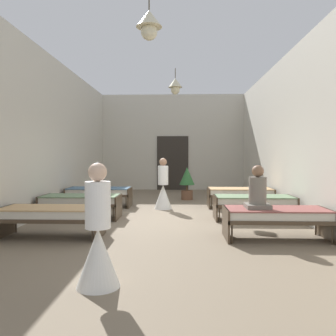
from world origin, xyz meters
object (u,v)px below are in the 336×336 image
(bed_left_row_0, at_px, (52,214))
(bed_right_row_2, at_px, (240,193))
(bed_left_row_2, at_px, (99,192))
(nurse_mid_aisle, at_px, (163,191))
(nurse_near_aisle, at_px, (98,242))
(bed_right_row_1, at_px, (254,201))
(patient_seated_primary, at_px, (258,192))
(bed_right_row_0, at_px, (276,216))
(potted_plant, at_px, (187,180))
(bed_left_row_1, at_px, (81,201))

(bed_left_row_0, xyz_separation_m, bed_right_row_2, (4.22, 3.80, 0.00))
(bed_left_row_2, bearing_deg, nurse_mid_aisle, -9.68)
(bed_right_row_2, bearing_deg, bed_left_row_2, 180.00)
(bed_left_row_2, height_order, nurse_near_aisle, nurse_near_aisle)
(nurse_mid_aisle, bearing_deg, bed_right_row_1, -84.94)
(bed_left_row_0, bearing_deg, bed_right_row_2, 42.02)
(bed_right_row_1, bearing_deg, patient_seated_primary, -100.38)
(patient_seated_primary, bearing_deg, bed_left_row_0, 179.83)
(nurse_near_aisle, relative_size, patient_seated_primary, 1.86)
(bed_right_row_0, bearing_deg, bed_right_row_1, 90.00)
(bed_right_row_1, relative_size, patient_seated_primary, 2.38)
(bed_right_row_0, bearing_deg, potted_plant, 105.53)
(bed_left_row_1, height_order, nurse_near_aisle, nurse_near_aisle)
(bed_left_row_2, relative_size, patient_seated_primary, 2.38)
(bed_right_row_0, distance_m, bed_left_row_1, 4.63)
(bed_left_row_0, height_order, potted_plant, potted_plant)
(nurse_near_aisle, bearing_deg, bed_left_row_1, 64.27)
(nurse_near_aisle, bearing_deg, potted_plant, 36.64)
(bed_left_row_0, distance_m, patient_seated_primary, 3.89)
(bed_left_row_1, xyz_separation_m, nurse_mid_aisle, (1.95, 1.57, 0.09))
(potted_plant, bearing_deg, bed_left_row_1, -126.50)
(bed_left_row_2, distance_m, bed_right_row_2, 4.22)
(bed_right_row_1, height_order, bed_left_row_2, same)
(bed_left_row_1, xyz_separation_m, bed_right_row_1, (4.22, 0.00, 0.00))
(bed_left_row_1, xyz_separation_m, patient_seated_primary, (3.87, -1.91, 0.43))
(bed_left_row_1, height_order, patient_seated_primary, patient_seated_primary)
(bed_right_row_2, xyz_separation_m, nurse_mid_aisle, (-2.27, -0.33, 0.09))
(nurse_near_aisle, bearing_deg, bed_left_row_2, 58.72)
(nurse_near_aisle, distance_m, potted_plant, 8.00)
(bed_left_row_0, bearing_deg, nurse_mid_aisle, 60.72)
(bed_right_row_2, height_order, patient_seated_primary, patient_seated_primary)
(bed_right_row_1, relative_size, bed_right_row_2, 1.00)
(nurse_mid_aisle, relative_size, potted_plant, 1.31)
(bed_right_row_0, relative_size, patient_seated_primary, 2.38)
(bed_left_row_1, bearing_deg, bed_left_row_0, -90.00)
(bed_left_row_0, relative_size, bed_right_row_2, 1.00)
(bed_right_row_0, distance_m, nurse_near_aisle, 3.64)
(bed_right_row_1, xyz_separation_m, patient_seated_primary, (-0.35, -1.91, 0.43))
(bed_left_row_2, bearing_deg, bed_right_row_2, 0.00)
(bed_left_row_1, bearing_deg, bed_right_row_1, 0.00)
(bed_left_row_2, bearing_deg, bed_left_row_0, -90.00)
(bed_left_row_0, distance_m, bed_right_row_0, 4.22)
(bed_left_row_0, xyz_separation_m, patient_seated_primary, (3.87, -0.01, 0.43))
(potted_plant, bearing_deg, bed_left_row_0, -115.89)
(bed_left_row_2, bearing_deg, patient_seated_primary, -44.59)
(bed_right_row_0, height_order, bed_right_row_1, same)
(bed_left_row_0, xyz_separation_m, bed_right_row_1, (4.22, 1.90, 0.00))
(bed_left_row_0, relative_size, potted_plant, 1.67)
(bed_right_row_2, height_order, nurse_near_aisle, nurse_near_aisle)
(nurse_near_aisle, bearing_deg, bed_right_row_2, 21.39)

